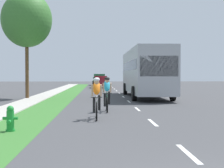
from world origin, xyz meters
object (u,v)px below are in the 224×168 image
fire_hydrant_green (10,119)px  street_tree_near (27,20)px  cyclist_trailing (107,94)px  cyclist_lead (97,98)px  bus_silver (145,71)px  suv_dark_green (99,79)px  sedan_maroon (101,82)px

fire_hydrant_green → street_tree_near: (-2.36, 13.75, 5.12)m
cyclist_trailing → street_tree_near: bearing=122.3°
street_tree_near → cyclist_lead: bearing=-66.2°
fire_hydrant_green → bus_silver: size_ratio=0.07×
fire_hydrant_green → suv_dark_green: size_ratio=0.16×
fire_hydrant_green → bus_silver: (6.14, 15.19, 1.61)m
suv_dark_green → cyclist_trailing: bearing=-89.7°
cyclist_lead → sedan_maroon: bearing=89.3°
fire_hydrant_green → sedan_maroon: (2.93, 33.31, 0.40)m
suv_dark_green → sedan_maroon: bearing=-89.3°
cyclist_lead → street_tree_near: size_ratio=0.23×
bus_silver → suv_dark_green: bus_silver is taller
cyclist_trailing → suv_dark_green: suv_dark_green is taller
suv_dark_green → fire_hydrant_green: bearing=-93.7°
cyclist_lead → cyclist_trailing: size_ratio=1.00×
street_tree_near → bus_silver: bearing=9.6°
sedan_maroon → street_tree_near: 20.80m
fire_hydrant_green → cyclist_lead: 3.71m
sedan_maroon → street_tree_near: size_ratio=0.58×
cyclist_lead → suv_dark_green: size_ratio=0.37×
bus_silver → suv_dark_green: (-3.34, 28.60, -1.03)m
suv_dark_green → street_tree_near: street_tree_near is taller
fire_hydrant_green → cyclist_trailing: cyclist_trailing is taller
cyclist_trailing → cyclist_lead: bearing=-99.9°
sedan_maroon → fire_hydrant_green: bearing=-95.0°
cyclist_trailing → street_tree_near: street_tree_near is taller
fire_hydrant_green → cyclist_lead: size_ratio=0.44×
sedan_maroon → bus_silver: bearing=-80.0°
cyclist_lead → cyclist_trailing: (0.46, 2.61, 0.00)m
street_tree_near → cyclist_trailing: bearing=-57.7°
street_tree_near → sedan_maroon: bearing=74.9°
sedan_maroon → suv_dark_green: bearing=90.7°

